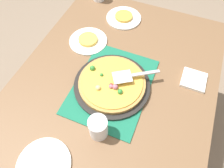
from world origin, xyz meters
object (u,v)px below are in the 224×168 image
object	(u,v)px
pizza	(112,83)
plate_side	(44,165)
plate_near_left	(88,41)
cup_near	(98,128)
served_slice_right	(124,16)
pizza_pan	(112,85)
napkin_stack	(194,80)
plate_far_right	(124,18)
served_slice_left	(88,39)
pizza_server	(132,75)

from	to	relation	value
pizza	plate_side	distance (m)	0.47
pizza	plate_near_left	bearing A→B (deg)	46.32
cup_near	served_slice_right	bearing A→B (deg)	12.27
pizza_pan	napkin_stack	bearing A→B (deg)	-63.27
plate_near_left	cup_near	xyz separation A→B (m)	(-0.48, -0.28, 0.06)
plate_far_right	cup_near	distance (m)	0.76
pizza_pan	plate_far_right	world-z (taller)	pizza_pan
plate_side	napkin_stack	xyz separation A→B (m)	(0.64, -0.49, 0.00)
napkin_stack	pizza_pan	bearing A→B (deg)	116.73
pizza_pan	pizza	distance (m)	0.02
napkin_stack	served_slice_left	bearing A→B (deg)	85.88
served_slice_left	cup_near	world-z (taller)	cup_near
served_slice_left	napkin_stack	distance (m)	0.62
cup_near	napkin_stack	size ratio (longest dim) A/B	1.00
plate_side	napkin_stack	world-z (taller)	napkin_stack
served_slice_right	cup_near	distance (m)	0.76
plate_side	pizza_server	world-z (taller)	pizza_server
pizza_server	napkin_stack	world-z (taller)	pizza_server
pizza	plate_near_left	distance (m)	0.34
plate_near_left	plate_far_right	bearing A→B (deg)	-24.27
served_slice_left	napkin_stack	bearing A→B (deg)	-94.12
plate_far_right	pizza_pan	bearing A→B (deg)	-166.10
pizza	cup_near	distance (m)	0.25
plate_far_right	plate_side	world-z (taller)	same
pizza_pan	cup_near	distance (m)	0.25
plate_far_right	plate_side	bearing A→B (deg)	-179.28
pizza_pan	pizza_server	size ratio (longest dim) A/B	1.75
plate_far_right	served_slice_right	distance (m)	0.01
pizza	plate_far_right	size ratio (longest dim) A/B	1.50
plate_side	pizza_server	xyz separation A→B (m)	(0.50, -0.19, 0.06)
napkin_stack	plate_far_right	bearing A→B (deg)	57.84
pizza	plate_far_right	xyz separation A→B (m)	(0.50, 0.12, -0.03)
served_slice_left	napkin_stack	world-z (taller)	served_slice_left
plate_side	served_slice_right	bearing A→B (deg)	0.72
served_slice_left	napkin_stack	size ratio (longest dim) A/B	0.92
plate_far_right	cup_near	size ratio (longest dim) A/B	1.83
pizza_pan	plate_near_left	size ratio (longest dim) A/B	1.73
pizza_server	napkin_stack	xyz separation A→B (m)	(0.13, -0.29, -0.06)
plate_side	served_slice_right	xyz separation A→B (m)	(0.95, 0.01, 0.01)
served_slice_right	cup_near	bearing A→B (deg)	-167.73
pizza_pan	pizza	xyz separation A→B (m)	(-0.00, 0.00, 0.02)
cup_near	plate_side	bearing A→B (deg)	144.02
plate_side	pizza_server	bearing A→B (deg)	-21.04
served_slice_right	served_slice_left	bearing A→B (deg)	155.73
plate_near_left	cup_near	bearing A→B (deg)	-149.35
plate_side	cup_near	bearing A→B (deg)	-35.98
pizza_pan	cup_near	bearing A→B (deg)	-171.15
cup_near	pizza_server	world-z (taller)	cup_near
pizza_pan	napkin_stack	xyz separation A→B (m)	(0.19, -0.37, -0.01)
pizza	pizza_server	xyz separation A→B (m)	(0.05, -0.08, 0.04)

